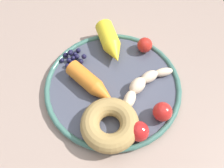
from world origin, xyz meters
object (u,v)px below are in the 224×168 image
Objects in this scene: carrot_orange at (92,84)px; donut at (110,124)px; tomato_near at (145,45)px; tomato_far at (162,112)px; banana at (141,88)px; carrot_yellow at (111,43)px; tomato_mid at (139,131)px; plate at (112,85)px; blueberry_pile at (73,58)px; dining_table at (120,104)px.

donut is at bearing -5.08° from carrot_orange.
tomato_far is (0.17, -0.06, 0.00)m from tomato_near.
tomato_far is (0.03, 0.11, 0.00)m from donut.
banana is at bearing 58.89° from carrot_orange.
carrot_yellow reaches higher than carrot_orange.
tomato_far is at bearing 102.42° from tomato_mid.
banana is 0.14m from carrot_yellow.
plate is at bearing -134.45° from banana.
donut is 1.95× the size of blueberry_pile.
blueberry_pile is at bearing -176.32° from carrot_orange.
tomato_near is at bearing 145.58° from tomato_mid.
tomato_near is (0.04, 0.07, -0.00)m from carrot_yellow.
donut is (0.19, -0.10, -0.00)m from carrot_yellow.
dining_table is at bearing 166.74° from tomato_mid.
carrot_yellow is at bearing 152.28° from donut.
dining_table is 8.82× the size of carrot_orange.
dining_table is 3.93× the size of plate.
dining_table is 30.03× the size of tomato_mid.
donut reaches higher than carrot_orange.
dining_table is at bearing 77.67° from plate.
blueberry_pile is at bearing -154.48° from plate.
carrot_yellow is 0.10m from blueberry_pile.
tomato_far is at bearing 24.88° from plate.
blueberry_pile reaches higher than plate.
carrot_yellow reaches higher than banana.
tomato_far is (0.21, 0.01, -0.00)m from carrot_yellow.
donut is 0.22m from tomato_near.
blueberry_pile is 1.51× the size of tomato_far.
carrot_yellow is 0.21m from donut.
tomato_near is (0.05, 0.17, 0.01)m from blueberry_pile.
tomato_near is 0.22m from tomato_mid.
tomato_far is at bearing 25.18° from blueberry_pile.
tomato_mid is at bearing -4.17° from plate.
banana is (0.05, 0.05, 0.02)m from plate.
tomato_near is 0.91× the size of tomato_mid.
donut is (0.09, -0.05, 0.02)m from plate.
dining_table is at bearing -59.63° from tomato_near.
plate is at bearing 150.16° from donut.
dining_table is 0.17m from blueberry_pile.
tomato_mid is (0.18, -0.13, 0.00)m from tomato_near.
dining_table is at bearing 78.26° from carrot_orange.
carrot_orange is 3.42× the size of tomato_far.
plate is 0.11m from carrot_yellow.
carrot_orange is at bearing -142.08° from tomato_far.
plate is at bearing 78.53° from carrot_orange.
banana is 4.23× the size of tomato_mid.
donut reaches higher than tomato_near.
blueberry_pile reaches higher than dining_table.
carrot_orange reaches higher than blueberry_pile.
donut is 0.20m from blueberry_pile.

